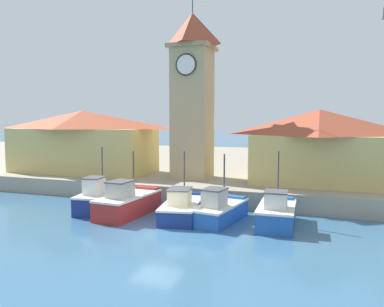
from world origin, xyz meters
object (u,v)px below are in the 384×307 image
fishing_boat_left_inner (182,207)px  warehouse_right (319,145)px  clock_tower (192,92)px  warehouse_left (83,141)px  fishing_boat_left_outer (128,203)px  fishing_boat_center (277,213)px  fishing_boat_far_left (99,199)px  fishing_boat_mid_left (220,210)px

fishing_boat_left_inner → warehouse_right: size_ratio=0.55×
clock_tower → warehouse_left: bearing=179.3°
clock_tower → warehouse_left: size_ratio=1.13×
fishing_boat_left_outer → clock_tower: size_ratio=0.35×
fishing_boat_left_outer → warehouse_left: bearing=137.9°
fishing_boat_left_outer → fishing_boat_center: 9.13m
fishing_boat_far_left → fishing_boat_center: size_ratio=1.06×
fishing_boat_center → clock_tower: size_ratio=0.29×
fishing_boat_left_outer → warehouse_left: (-9.09, 8.23, 3.30)m
fishing_boat_center → clock_tower: 13.07m
fishing_boat_far_left → fishing_boat_left_inner: (5.87, 0.05, -0.13)m
warehouse_left → warehouse_right: (20.29, 0.98, -0.03)m
warehouse_left → warehouse_right: warehouse_left is taller
warehouse_left → fishing_boat_mid_left: bearing=-27.5°
warehouse_left → fishing_boat_left_inner: bearing=-31.5°
fishing_boat_left_outer → warehouse_right: 14.86m
fishing_boat_far_left → warehouse_right: bearing=32.7°
fishing_boat_center → warehouse_right: size_ratio=0.44×
fishing_boat_center → fishing_boat_mid_left: bearing=-177.3°
fishing_boat_left_outer → warehouse_right: bearing=39.4°
fishing_boat_left_outer → fishing_boat_left_inner: fishing_boat_left_inner is taller
fishing_boat_center → fishing_boat_far_left: bearing=-179.3°
warehouse_right → fishing_boat_mid_left: bearing=-121.5°
warehouse_right → fishing_boat_center: bearing=-103.6°
fishing_boat_mid_left → fishing_boat_center: size_ratio=1.11×
fishing_boat_far_left → warehouse_left: size_ratio=0.35×
fishing_boat_far_left → warehouse_left: (-6.68, 7.76, 3.31)m
fishing_boat_left_inner → fishing_boat_center: bearing=0.8°
fishing_boat_left_outer → fishing_boat_far_left: bearing=168.9°
fishing_boat_left_inner → fishing_boat_mid_left: fishing_boat_left_inner is taller
fishing_boat_mid_left → warehouse_right: size_ratio=0.49×
fishing_boat_left_outer → warehouse_left: 12.70m
clock_tower → warehouse_right: 10.63m
fishing_boat_left_inner → fishing_boat_far_left: bearing=-179.5°
fishing_boat_mid_left → warehouse_right: (5.36, 8.76, 3.38)m
fishing_boat_left_outer → clock_tower: (1.48, 8.11, 7.44)m
clock_tower → fishing_boat_far_left: bearing=-117.0°
fishing_boat_center → clock_tower: clock_tower is taller
fishing_boat_far_left → fishing_boat_mid_left: size_ratio=0.96×
fishing_boat_far_left → fishing_boat_left_inner: 5.87m
fishing_boat_mid_left → fishing_boat_left_outer: bearing=-175.6°
fishing_boat_far_left → clock_tower: (3.89, 7.64, 7.45)m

